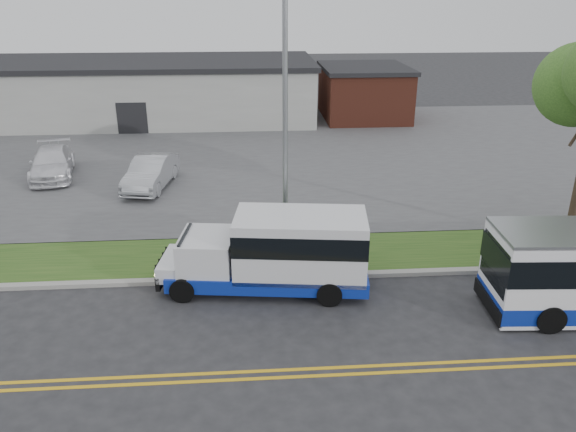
{
  "coord_description": "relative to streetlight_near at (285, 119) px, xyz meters",
  "views": [
    {
      "loc": [
        1.73,
        -15.95,
        9.39
      ],
      "look_at": [
        3.11,
        2.93,
        1.6
      ],
      "focal_mm": 35.0,
      "sensor_mm": 36.0,
      "label": 1
    }
  ],
  "objects": [
    {
      "name": "streetlight_near",
      "position": [
        0.0,
        0.0,
        0.0
      ],
      "size": [
        0.35,
        1.53,
        9.5
      ],
      "color": "gray",
      "rests_on": "verge"
    },
    {
      "name": "verge",
      "position": [
        -3.0,
        0.17,
        -5.18
      ],
      "size": [
        80.0,
        3.3,
        0.1
      ],
      "primitive_type": "cube",
      "color": "#274D19",
      "rests_on": "ground"
    },
    {
      "name": "parked_car_b",
      "position": [
        -11.53,
        10.28,
        -4.41
      ],
      "size": [
        3.08,
        5.32,
        1.45
      ],
      "primitive_type": "imported",
      "rotation": [
        0.0,
        0.0,
        0.22
      ],
      "color": "white",
      "rests_on": "parking_lot"
    },
    {
      "name": "ground",
      "position": [
        -3.0,
        -2.73,
        -5.23
      ],
      "size": [
        140.0,
        140.0,
        0.0
      ],
      "primitive_type": "plane",
      "color": "#28282B",
      "rests_on": "ground"
    },
    {
      "name": "parked_car_a",
      "position": [
        -6.1,
        8.11,
        -4.37
      ],
      "size": [
        2.36,
        4.86,
        1.54
      ],
      "primitive_type": "imported",
      "rotation": [
        0.0,
        0.0,
        -0.16
      ],
      "color": "#AEB0B6",
      "rests_on": "parking_lot"
    },
    {
      "name": "shuttle_bus",
      "position": [
        -0.34,
        -2.21,
        -3.83
      ],
      "size": [
        7.06,
        3.04,
        2.63
      ],
      "rotation": [
        0.0,
        0.0,
        -0.12
      ],
      "color": "#0E2798",
      "rests_on": "ground"
    },
    {
      "name": "curb",
      "position": [
        -3.0,
        -1.63,
        -5.16
      ],
      "size": [
        80.0,
        0.3,
        0.15
      ],
      "primitive_type": "cube",
      "color": "#9E9B93",
      "rests_on": "ground"
    },
    {
      "name": "commercial_building",
      "position": [
        -9.0,
        24.27,
        -3.05
      ],
      "size": [
        25.4,
        10.4,
        4.35
      ],
      "color": "#9E9E99",
      "rests_on": "ground"
    },
    {
      "name": "brick_wing",
      "position": [
        7.5,
        23.27,
        -3.27
      ],
      "size": [
        6.3,
        7.3,
        3.9
      ],
      "color": "brown",
      "rests_on": "ground"
    },
    {
      "name": "lane_line_north",
      "position": [
        -3.0,
        -6.58,
        -5.23
      ],
      "size": [
        70.0,
        0.12,
        0.01
      ],
      "primitive_type": "cube",
      "color": "gold",
      "rests_on": "ground"
    },
    {
      "name": "lane_line_south",
      "position": [
        -3.0,
        -6.88,
        -5.23
      ],
      "size": [
        70.0,
        0.12,
        0.01
      ],
      "primitive_type": "cube",
      "color": "gold",
      "rests_on": "ground"
    },
    {
      "name": "parking_lot",
      "position": [
        -3.0,
        14.27,
        -5.18
      ],
      "size": [
        80.0,
        25.0,
        0.1
      ],
      "primitive_type": "cube",
      "color": "#4C4C4F",
      "rests_on": "ground"
    }
  ]
}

